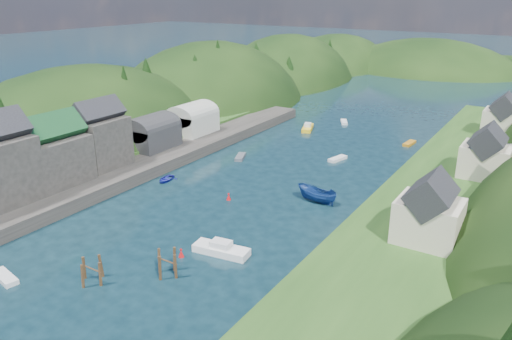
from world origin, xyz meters
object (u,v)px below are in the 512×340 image
Objects in this scene: piling_cluster_near at (92,273)px; channel_buoy_far at (229,197)px; piling_cluster_far at (167,266)px; channel_buoy_near at (181,253)px.

piling_cluster_near reaches higher than channel_buoy_far.
piling_cluster_far reaches higher than piling_cluster_near.
channel_buoy_near is at bearing 63.41° from piling_cluster_near.
channel_buoy_near is 1.00× the size of channel_buoy_far.
piling_cluster_far reaches higher than channel_buoy_far.
piling_cluster_far is at bearing 42.22° from piling_cluster_near.
channel_buoy_far is (-6.31, 20.67, -0.70)m from piling_cluster_far.
channel_buoy_near is (-1.32, 3.82, -0.70)m from piling_cluster_far.
channel_buoy_far is at bearing 90.88° from piling_cluster_near.
piling_cluster_far is (5.92, 5.37, 0.09)m from piling_cluster_near.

